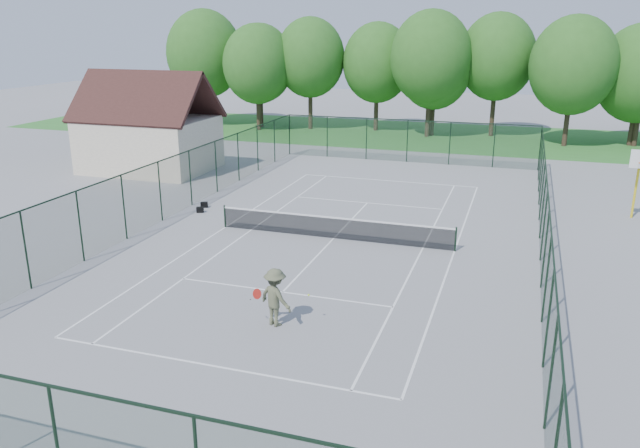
{
  "coord_description": "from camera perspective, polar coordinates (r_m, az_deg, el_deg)",
  "views": [
    {
      "loc": [
        7.85,
        -25.94,
        9.27
      ],
      "look_at": [
        0.0,
        -2.0,
        1.3
      ],
      "focal_mm": 35.0,
      "sensor_mm": 36.0,
      "label": 1
    }
  ],
  "objects": [
    {
      "name": "grass_far",
      "position": [
        57.24,
        10.14,
        7.97
      ],
      "size": [
        80.0,
        16.0,
        0.01
      ],
      "primitive_type": "cube",
      "color": "#368031",
      "rests_on": "ground"
    },
    {
      "name": "tennis_player",
      "position": [
        20.24,
        -4.11,
        -6.7
      ],
      "size": [
        1.91,
        1.17,
        1.94
      ],
      "color": "#575B40",
      "rests_on": "ground"
    },
    {
      "name": "basketball_goal",
      "position": [
        34.44,
        27.25,
        4.38
      ],
      "size": [
        1.2,
        1.43,
        3.65
      ],
      "color": "yellow",
      "rests_on": "ground"
    },
    {
      "name": "tree_line_far",
      "position": [
        56.58,
        10.47,
        13.96
      ],
      "size": [
        39.4,
        6.4,
        9.7
      ],
      "color": "#3E2D21",
      "rests_on": "ground"
    },
    {
      "name": "fence_enclosure",
      "position": [
        28.18,
        1.27,
        1.67
      ],
      "size": [
        18.05,
        36.05,
        3.02
      ],
      "color": "#1B3925",
      "rests_on": "ground"
    },
    {
      "name": "ground",
      "position": [
        28.64,
        1.25,
        -1.33
      ],
      "size": [
        140.0,
        140.0,
        0.0
      ],
      "primitive_type": "plane",
      "color": "gray",
      "rests_on": "ground"
    },
    {
      "name": "court_lines",
      "position": [
        28.64,
        1.25,
        -1.33
      ],
      "size": [
        11.05,
        23.85,
        0.01
      ],
      "color": "white",
      "rests_on": "ground"
    },
    {
      "name": "utility_building",
      "position": [
        43.57,
        -15.44,
        8.82
      ],
      "size": [
        8.6,
        6.27,
        6.63
      ],
      "color": "beige",
      "rests_on": "ground"
    },
    {
      "name": "sports_bag_a",
      "position": [
        33.22,
        -10.91,
        1.29
      ],
      "size": [
        0.42,
        0.34,
        0.29
      ],
      "primitive_type": "cube",
      "rotation": [
        0.0,
        0.0,
        0.38
      ],
      "color": "black",
      "rests_on": "ground"
    },
    {
      "name": "tennis_net",
      "position": [
        28.46,
        1.26,
        -0.24
      ],
      "size": [
        11.08,
        0.08,
        1.1
      ],
      "color": "black",
      "rests_on": "ground"
    },
    {
      "name": "sports_bag_b",
      "position": [
        34.12,
        -10.54,
        1.74
      ],
      "size": [
        0.44,
        0.36,
        0.29
      ],
      "primitive_type": "cube",
      "rotation": [
        0.0,
        0.0,
        0.41
      ],
      "color": "black",
      "rests_on": "ground"
    }
  ]
}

